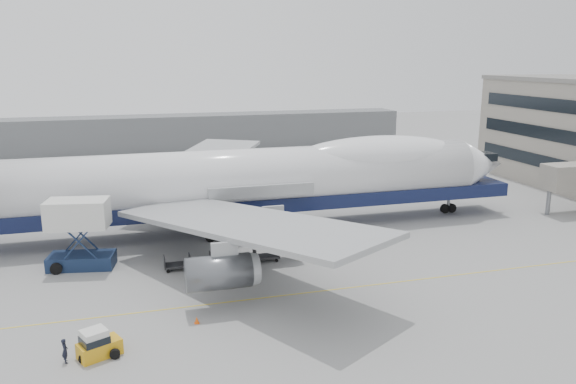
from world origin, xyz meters
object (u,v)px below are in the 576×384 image
object	(u,v)px
catering_truck	(79,230)
ground_worker	(65,351)
baggage_tug	(98,345)
airliner	(251,179)

from	to	relation	value
catering_truck	ground_worker	bearing A→B (deg)	-79.38
baggage_tug	ground_worker	world-z (taller)	baggage_tug
airliner	baggage_tug	world-z (taller)	airliner
catering_truck	airliner	bearing A→B (deg)	32.69
baggage_tug	ground_worker	size ratio (longest dim) A/B	1.83
ground_worker	baggage_tug	bearing A→B (deg)	-100.31
airliner	catering_truck	size ratio (longest dim) A/B	10.73
catering_truck	baggage_tug	size ratio (longest dim) A/B	2.15
airliner	ground_worker	bearing A→B (deg)	-125.39
airliner	catering_truck	distance (m)	18.64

